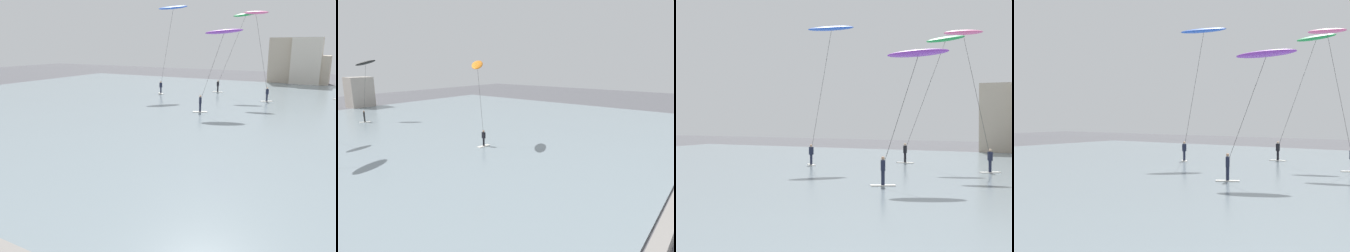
{
  "view_description": "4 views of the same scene",
  "coord_description": "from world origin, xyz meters",
  "views": [
    {
      "loc": [
        7.24,
        -0.97,
        6.55
      ],
      "look_at": [
        1.02,
        10.32,
        3.29
      ],
      "focal_mm": 34.89,
      "sensor_mm": 36.0,
      "label": 1
    },
    {
      "loc": [
        -11.45,
        2.34,
        8.18
      ],
      "look_at": [
        0.16,
        11.58,
        4.9
      ],
      "focal_mm": 30.15,
      "sensor_mm": 36.0,
      "label": 2
    },
    {
      "loc": [
        5.01,
        1.6,
        4.01
      ],
      "look_at": [
        -2.43,
        17.22,
        3.65
      ],
      "focal_mm": 53.72,
      "sensor_mm": 36.0,
      "label": 3
    },
    {
      "loc": [
        10.09,
        2.61,
        4.04
      ],
      "look_at": [
        2.26,
        13.29,
        3.72
      ],
      "focal_mm": 53.6,
      "sensor_mm": 36.0,
      "label": 4
    }
  ],
  "objects": [
    {
      "name": "water_bay",
      "position": [
        0.0,
        30.51,
        0.05
      ],
      "size": [
        84.0,
        52.0,
        0.1
      ],
      "primitive_type": "cube",
      "color": "gray",
      "rests_on": "ground"
    },
    {
      "name": "kitesurfer_purple",
      "position": [
        -3.8,
        29.82,
        7.16
      ],
      "size": [
        3.93,
        4.17,
        7.95
      ],
      "color": "silver",
      "rests_on": "water_bay"
    },
    {
      "name": "kitesurfer_pink",
      "position": [
        -2.44,
        37.33,
        8.76
      ],
      "size": [
        4.12,
        1.89,
        10.04
      ],
      "color": "silver",
      "rests_on": "water_bay"
    },
    {
      "name": "far_shore_buildings",
      "position": [
        3.58,
        57.77,
        3.27
      ],
      "size": [
        20.52,
        4.33,
        7.56
      ],
      "color": "#B7A893",
      "rests_on": "ground"
    },
    {
      "name": "kitesurfer_green",
      "position": [
        -5.16,
        40.87,
        9.12
      ],
      "size": [
        5.75,
        2.27,
        10.47
      ],
      "color": "silver",
      "rests_on": "water_bay"
    },
    {
      "name": "kitesurfer_blue",
      "position": [
        -13.11,
        37.09,
        10.28
      ],
      "size": [
        3.68,
        3.93,
        11.31
      ],
      "color": "silver",
      "rests_on": "water_bay"
    }
  ]
}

